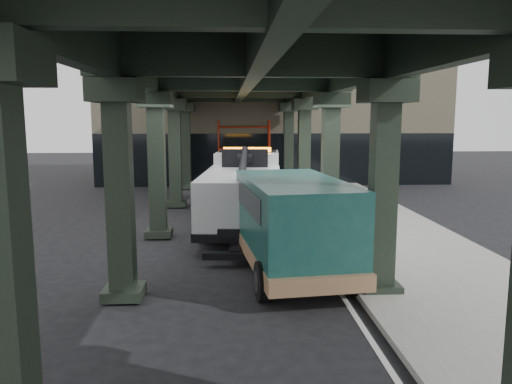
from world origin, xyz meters
name	(u,v)px	position (x,y,z in m)	size (l,w,h in m)	color
ground	(259,251)	(0.00, 0.00, 0.00)	(90.00, 90.00, 0.00)	black
sidewalk	(381,233)	(4.50, 2.00, 0.07)	(5.00, 40.00, 0.15)	gray
lane_stripe	(303,235)	(1.70, 2.00, 0.01)	(0.12, 38.00, 0.01)	silver
viaduct	(244,79)	(-0.40, 2.00, 5.46)	(7.40, 32.00, 6.40)	black
building	(270,120)	(2.00, 20.00, 4.00)	(22.00, 10.00, 8.00)	#C6B793
scaffolding	(244,152)	(0.00, 14.64, 2.11)	(3.08, 0.88, 4.00)	red
tow_truck	(245,187)	(-0.33, 3.79, 1.50)	(3.43, 9.55, 3.07)	black
towed_van	(290,222)	(0.68, -2.13, 1.39)	(3.17, 6.61, 2.59)	#113D38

